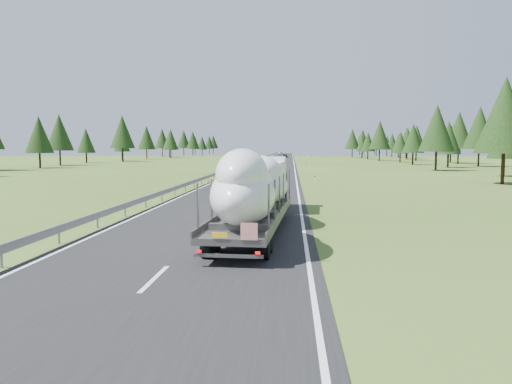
# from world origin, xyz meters

# --- Properties ---
(ground) EXTENTS (400.00, 400.00, 0.00)m
(ground) POSITION_xyz_m (0.00, 0.00, 0.00)
(ground) COLOR #3B541C
(ground) RESTS_ON ground
(road_surface) EXTENTS (10.00, 400.00, 0.02)m
(road_surface) POSITION_xyz_m (0.00, 100.00, 0.01)
(road_surface) COLOR black
(road_surface) RESTS_ON ground
(guardrail) EXTENTS (0.10, 400.00, 0.76)m
(guardrail) POSITION_xyz_m (-5.30, 99.94, 0.60)
(guardrail) COLOR slate
(guardrail) RESTS_ON ground
(marker_posts) EXTENTS (0.13, 350.08, 1.00)m
(marker_posts) POSITION_xyz_m (6.50, 155.00, 0.54)
(marker_posts) COLOR silver
(marker_posts) RESTS_ON ground
(highway_sign) EXTENTS (0.08, 0.90, 2.60)m
(highway_sign) POSITION_xyz_m (7.20, 80.00, 1.81)
(highway_sign) COLOR slate
(highway_sign) RESTS_ON ground
(tree_line_right) EXTENTS (28.59, 299.83, 12.52)m
(tree_line_right) POSITION_xyz_m (38.53, 101.79, 6.78)
(tree_line_right) COLOR black
(tree_line_right) RESTS_ON ground
(tree_line_left) EXTENTS (15.62, 300.69, 12.40)m
(tree_line_left) POSITION_xyz_m (-43.65, 118.70, 6.95)
(tree_line_left) COLOR black
(tree_line_left) RESTS_ON ground
(boat_truck) EXTENTS (3.21, 17.64, 3.84)m
(boat_truck) POSITION_xyz_m (2.38, 0.27, 2.02)
(boat_truck) COLOR white
(boat_truck) RESTS_ON ground
(distant_van) EXTENTS (3.34, 6.31, 1.69)m
(distant_van) POSITION_xyz_m (-1.84, 84.52, 0.84)
(distant_van) COLOR silver
(distant_van) RESTS_ON ground
(distant_car_dark) EXTENTS (1.92, 4.55, 1.54)m
(distant_car_dark) POSITION_xyz_m (1.60, 163.50, 0.77)
(distant_car_dark) COLOR black
(distant_car_dark) RESTS_ON ground
(distant_car_blue) EXTENTS (1.68, 4.67, 1.53)m
(distant_car_blue) POSITION_xyz_m (-1.84, 239.03, 0.77)
(distant_car_blue) COLOR #1B2A4C
(distant_car_blue) RESTS_ON ground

